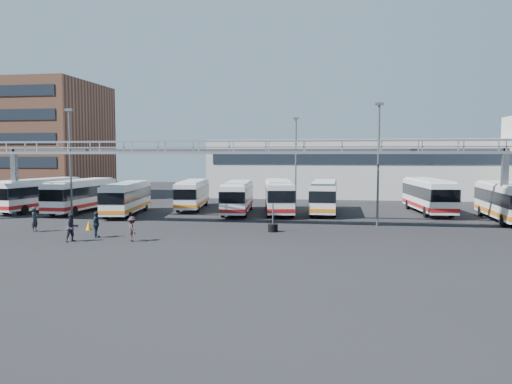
# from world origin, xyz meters

# --- Properties ---
(ground) EXTENTS (140.00, 140.00, 0.00)m
(ground) POSITION_xyz_m (0.00, 0.00, 0.00)
(ground) COLOR black
(ground) RESTS_ON ground
(gantry) EXTENTS (51.40, 5.15, 7.10)m
(gantry) POSITION_xyz_m (0.00, 5.87, 5.51)
(gantry) COLOR gray
(gantry) RESTS_ON ground
(apartment_building) EXTENTS (18.00, 15.00, 16.00)m
(apartment_building) POSITION_xyz_m (-34.00, 30.00, 8.00)
(apartment_building) COLOR brown
(apartment_building) RESTS_ON ground
(warehouse) EXTENTS (42.00, 14.00, 8.00)m
(warehouse) POSITION_xyz_m (12.00, 38.00, 4.00)
(warehouse) COLOR #9E9E99
(warehouse) RESTS_ON ground
(light_pole_left) EXTENTS (0.70, 0.35, 10.21)m
(light_pole_left) POSITION_xyz_m (-16.00, 8.00, 5.73)
(light_pole_left) COLOR #4C4F54
(light_pole_left) RESTS_ON ground
(light_pole_mid) EXTENTS (0.70, 0.35, 10.21)m
(light_pole_mid) POSITION_xyz_m (12.00, 7.00, 5.73)
(light_pole_mid) COLOR #4C4F54
(light_pole_mid) RESTS_ON ground
(light_pole_back) EXTENTS (0.70, 0.35, 10.21)m
(light_pole_back) POSITION_xyz_m (4.00, 22.00, 5.73)
(light_pole_back) COLOR #4C4F54
(light_pole_back) RESTS_ON ground
(bus_0) EXTENTS (4.25, 11.45, 3.40)m
(bus_0) POSITION_xyz_m (-22.43, 13.01, 1.88)
(bus_0) COLOR silver
(bus_0) RESTS_ON ground
(bus_1) EXTENTS (2.66, 11.09, 3.36)m
(bus_1) POSITION_xyz_m (-17.53, 12.69, 1.86)
(bus_1) COLOR silver
(bus_1) RESTS_ON ground
(bus_2) EXTENTS (3.93, 10.73, 3.19)m
(bus_2) POSITION_xyz_m (-11.90, 11.21, 1.76)
(bus_2) COLOR silver
(bus_2) RESTS_ON ground
(bus_3) EXTENTS (3.70, 10.51, 3.12)m
(bus_3) POSITION_xyz_m (-6.94, 17.32, 1.73)
(bus_3) COLOR silver
(bus_3) RESTS_ON ground
(bus_4) EXTENTS (3.46, 10.75, 3.21)m
(bus_4) POSITION_xyz_m (-1.25, 13.92, 1.77)
(bus_4) COLOR silver
(bus_4) RESTS_ON ground
(bus_5) EXTENTS (4.23, 11.25, 3.34)m
(bus_5) POSITION_xyz_m (2.85, 14.78, 1.85)
(bus_5) COLOR silver
(bus_5) RESTS_ON ground
(bus_6) EXTENTS (2.59, 10.75, 3.26)m
(bus_6) POSITION_xyz_m (7.40, 15.64, 1.80)
(bus_6) COLOR silver
(bus_6) RESTS_ON ground
(bus_8) EXTENTS (3.63, 11.66, 3.49)m
(bus_8) POSITION_xyz_m (17.88, 17.23, 1.93)
(bus_8) COLOR silver
(bus_8) RESTS_ON ground
(bus_9) EXTENTS (2.89, 11.34, 3.42)m
(bus_9) POSITION_xyz_m (23.50, 11.75, 1.89)
(bus_9) COLOR silver
(bus_9) RESTS_ON ground
(pedestrian_a) EXTENTS (0.50, 0.73, 1.92)m
(pedestrian_a) POSITION_xyz_m (-14.37, -0.36, 0.96)
(pedestrian_a) COLOR #21232A
(pedestrian_a) RESTS_ON ground
(pedestrian_b) EXTENTS (1.14, 1.19, 1.93)m
(pedestrian_b) POSITION_xyz_m (-9.24, -4.04, 0.97)
(pedestrian_b) COLOR #292432
(pedestrian_b) RESTS_ON ground
(pedestrian_c) EXTENTS (1.18, 1.27, 1.72)m
(pedestrian_c) POSITION_xyz_m (-5.22, -3.30, 0.86)
(pedestrian_c) COLOR #332225
(pedestrian_c) RESTS_ON ground
(pedestrian_d) EXTENTS (0.62, 1.16, 1.88)m
(pedestrian_d) POSITION_xyz_m (-8.40, -2.22, 0.94)
(pedestrian_d) COLOR #1B2531
(pedestrian_d) RESTS_ON ground
(cone_left) EXTENTS (0.55, 0.55, 0.75)m
(cone_left) POSITION_xyz_m (-10.74, 1.16, 0.38)
(cone_left) COLOR orange
(cone_left) RESTS_ON ground
(cone_right) EXTENTS (0.60, 0.60, 0.74)m
(cone_right) POSITION_xyz_m (-12.69, 1.71, 0.37)
(cone_right) COLOR orange
(cone_right) RESTS_ON ground
(tire_stack) EXTENTS (0.76, 0.76, 2.17)m
(tire_stack) POSITION_xyz_m (3.78, 2.47, 0.37)
(tire_stack) COLOR black
(tire_stack) RESTS_ON ground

